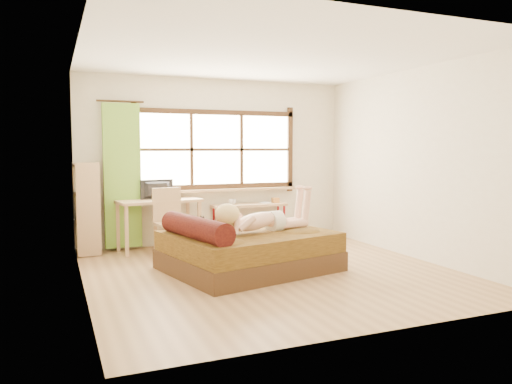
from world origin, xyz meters
name	(u,v)px	position (x,y,z in m)	size (l,w,h in m)	color
floor	(272,272)	(0.00, 0.00, 0.00)	(4.50, 4.50, 0.00)	#9E754C
ceiling	(272,56)	(0.00, 0.00, 2.70)	(4.50, 4.50, 0.00)	white
wall_back	(217,162)	(0.00, 2.25, 1.35)	(4.50, 4.50, 0.00)	silver
wall_front	(382,175)	(0.00, -2.25, 1.35)	(4.50, 4.50, 0.00)	silver
wall_left	(81,169)	(-2.25, 0.00, 1.35)	(4.50, 4.50, 0.00)	silver
wall_right	(417,164)	(2.25, 0.00, 1.35)	(4.50, 4.50, 0.00)	silver
window	(217,152)	(0.00, 2.22, 1.51)	(2.80, 0.16, 1.46)	#FFEDBF
curtain	(122,176)	(-1.55, 2.13, 1.15)	(0.55, 0.10, 2.20)	#5A9B2A
bed	(246,249)	(-0.26, 0.24, 0.27)	(2.29, 1.99, 0.76)	#381E10
woman	(261,209)	(-0.06, 0.20, 0.79)	(1.39, 0.40, 0.60)	beige
kitten	(193,225)	(-0.93, 0.35, 0.62)	(0.30, 0.12, 0.24)	black
desk	(159,206)	(-1.03, 1.95, 0.68)	(1.33, 0.76, 0.79)	tan
monitor	(158,189)	(-1.03, 2.00, 0.94)	(0.52, 0.07, 0.30)	black
chair	(170,217)	(-0.95, 1.59, 0.55)	(0.50, 0.50, 0.99)	tan
pipe_shelf	(250,214)	(0.53, 2.07, 0.47)	(1.28, 0.34, 0.72)	tan
cup	(233,202)	(0.21, 2.07, 0.68)	(0.11, 0.11, 0.09)	gray
book	(260,203)	(0.71, 2.07, 0.65)	(0.16, 0.22, 0.02)	gray
bookshelf	(87,208)	(-2.08, 2.10, 0.69)	(0.35, 0.60, 1.36)	tan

